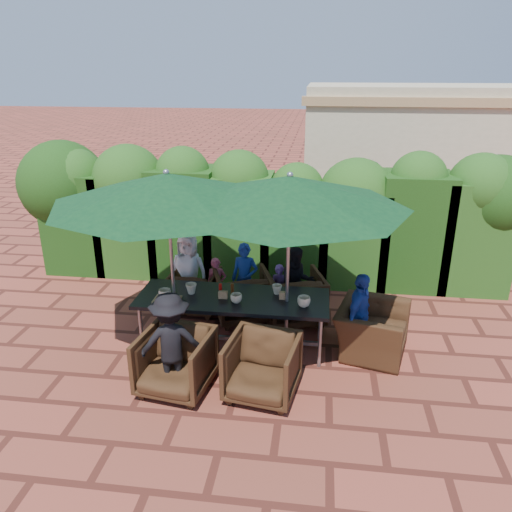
# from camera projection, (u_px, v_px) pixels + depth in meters

# --- Properties ---
(ground) EXTENTS (80.00, 80.00, 0.00)m
(ground) POSITION_uv_depth(u_px,v_px,m) (249.00, 340.00, 7.06)
(ground) COLOR brown
(ground) RESTS_ON ground
(dining_table) EXTENTS (2.56, 0.90, 0.75)m
(dining_table) POSITION_uv_depth(u_px,v_px,m) (233.00, 302.00, 6.68)
(dining_table) COLOR black
(dining_table) RESTS_ON ground
(umbrella_left) EXTENTS (2.98, 2.98, 2.46)m
(umbrella_left) POSITION_uv_depth(u_px,v_px,m) (167.00, 189.00, 6.17)
(umbrella_left) COLOR gray
(umbrella_left) RESTS_ON ground
(umbrella_right) EXTENTS (2.98, 2.98, 2.46)m
(umbrella_right) POSITION_uv_depth(u_px,v_px,m) (290.00, 192.00, 6.02)
(umbrella_right) COLOR gray
(umbrella_right) RESTS_ON ground
(chair_far_left) EXTENTS (0.76, 0.71, 0.74)m
(chair_far_left) POSITION_uv_depth(u_px,v_px,m) (195.00, 289.00, 7.82)
(chair_far_left) COLOR black
(chair_far_left) RESTS_ON ground
(chair_far_mid) EXTENTS (1.02, 0.98, 0.83)m
(chair_far_mid) POSITION_uv_depth(u_px,v_px,m) (243.00, 293.00, 7.55)
(chair_far_mid) COLOR black
(chair_far_mid) RESTS_ON ground
(chair_far_right) EXTENTS (1.02, 0.99, 0.85)m
(chair_far_right) POSITION_uv_depth(u_px,v_px,m) (294.00, 295.00, 7.46)
(chair_far_right) COLOR black
(chair_far_right) RESTS_ON ground
(chair_near_left) EXTENTS (0.90, 0.86, 0.82)m
(chair_near_left) POSITION_uv_depth(u_px,v_px,m) (175.00, 359.00, 5.87)
(chair_near_left) COLOR black
(chair_near_left) RESTS_ON ground
(chair_near_right) EXTENTS (0.90, 0.85, 0.81)m
(chair_near_right) POSITION_uv_depth(u_px,v_px,m) (262.00, 365.00, 5.77)
(chair_near_right) COLOR black
(chair_near_right) RESTS_ON ground
(chair_end_right) EXTENTS (0.88, 1.14, 0.88)m
(chair_end_right) POSITION_uv_depth(u_px,v_px,m) (372.00, 322.00, 6.65)
(chair_end_right) COLOR black
(chair_end_right) RESTS_ON ground
(adult_far_left) EXTENTS (0.66, 0.44, 1.27)m
(adult_far_left) POSITION_uv_depth(u_px,v_px,m) (189.00, 272.00, 7.75)
(adult_far_left) COLOR white
(adult_far_left) RESTS_ON ground
(adult_far_mid) EXTENTS (0.43, 0.36, 1.14)m
(adult_far_mid) POSITION_uv_depth(u_px,v_px,m) (245.00, 279.00, 7.66)
(adult_far_mid) COLOR #1B3995
(adult_far_mid) RESTS_ON ground
(adult_far_right) EXTENTS (0.62, 0.47, 1.14)m
(adult_far_right) POSITION_uv_depth(u_px,v_px,m) (297.00, 284.00, 7.50)
(adult_far_right) COLOR black
(adult_far_right) RESTS_ON ground
(adult_near_left) EXTENTS (0.87, 0.60, 1.25)m
(adult_near_left) POSITION_uv_depth(u_px,v_px,m) (171.00, 343.00, 5.80)
(adult_near_left) COLOR black
(adult_near_left) RESTS_ON ground
(adult_end_right) EXTENTS (0.58, 0.76, 1.16)m
(adult_end_right) POSITION_uv_depth(u_px,v_px,m) (359.00, 315.00, 6.54)
(adult_end_right) COLOR #1B3995
(adult_end_right) RESTS_ON ground
(child_left) EXTENTS (0.35, 0.30, 0.86)m
(child_left) POSITION_uv_depth(u_px,v_px,m) (217.00, 285.00, 7.81)
(child_left) COLOR #DB4D69
(child_left) RESTS_ON ground
(child_right) EXTENTS (0.31, 0.25, 0.84)m
(child_right) POSITION_uv_depth(u_px,v_px,m) (279.00, 291.00, 7.62)
(child_right) COLOR #834EA9
(child_right) RESTS_ON ground
(pedestrian_a) EXTENTS (1.87, 1.01, 1.90)m
(pedestrian_a) POSITION_uv_depth(u_px,v_px,m) (366.00, 205.00, 10.29)
(pedestrian_a) COLOR #227F36
(pedestrian_a) RESTS_ON ground
(pedestrian_b) EXTENTS (0.94, 0.66, 1.82)m
(pedestrian_b) POSITION_uv_depth(u_px,v_px,m) (403.00, 204.00, 10.47)
(pedestrian_b) COLOR #DB4D69
(pedestrian_b) RESTS_ON ground
(pedestrian_c) EXTENTS (1.19, 0.75, 1.73)m
(pedestrian_c) POSITION_uv_depth(u_px,v_px,m) (427.00, 208.00, 10.40)
(pedestrian_c) COLOR gray
(pedestrian_c) RESTS_ON ground
(cup_a) EXTENTS (0.17, 0.17, 0.13)m
(cup_a) POSITION_uv_depth(u_px,v_px,m) (165.00, 294.00, 6.59)
(cup_a) COLOR beige
(cup_a) RESTS_ON dining_table
(cup_b) EXTENTS (0.15, 0.15, 0.14)m
(cup_b) POSITION_uv_depth(u_px,v_px,m) (191.00, 289.00, 6.74)
(cup_b) COLOR beige
(cup_b) RESTS_ON dining_table
(cup_c) EXTENTS (0.15, 0.15, 0.12)m
(cup_c) POSITION_uv_depth(u_px,v_px,m) (236.00, 298.00, 6.49)
(cup_c) COLOR beige
(cup_c) RESTS_ON dining_table
(cup_d) EXTENTS (0.14, 0.14, 0.13)m
(cup_d) POSITION_uv_depth(u_px,v_px,m) (277.00, 289.00, 6.74)
(cup_d) COLOR beige
(cup_d) RESTS_ON dining_table
(cup_e) EXTENTS (0.17, 0.17, 0.13)m
(cup_e) POSITION_uv_depth(u_px,v_px,m) (304.00, 302.00, 6.38)
(cup_e) COLOR beige
(cup_e) RESTS_ON dining_table
(ketchup_bottle) EXTENTS (0.04, 0.04, 0.17)m
(ketchup_bottle) POSITION_uv_depth(u_px,v_px,m) (220.00, 289.00, 6.68)
(ketchup_bottle) COLOR #B20C0A
(ketchup_bottle) RESTS_ON dining_table
(sauce_bottle) EXTENTS (0.04, 0.04, 0.17)m
(sauce_bottle) POSITION_uv_depth(u_px,v_px,m) (232.00, 289.00, 6.69)
(sauce_bottle) COLOR #4C230C
(sauce_bottle) RESTS_ON dining_table
(serving_tray) EXTENTS (0.35, 0.25, 0.02)m
(serving_tray) POSITION_uv_depth(u_px,v_px,m) (167.00, 299.00, 6.57)
(serving_tray) COLOR #9B774B
(serving_tray) RESTS_ON dining_table
(number_block_left) EXTENTS (0.12, 0.06, 0.10)m
(number_block_left) POSITION_uv_depth(u_px,v_px,m) (223.00, 295.00, 6.61)
(number_block_left) COLOR tan
(number_block_left) RESTS_ON dining_table
(number_block_right) EXTENTS (0.12, 0.06, 0.10)m
(number_block_right) POSITION_uv_depth(u_px,v_px,m) (284.00, 296.00, 6.58)
(number_block_right) COLOR tan
(number_block_right) RESTS_ON dining_table
(hedge_wall) EXTENTS (9.10, 1.60, 2.40)m
(hedge_wall) POSITION_uv_depth(u_px,v_px,m) (257.00, 207.00, 8.76)
(hedge_wall) COLOR #1B380F
(hedge_wall) RESTS_ON ground
(building) EXTENTS (6.20, 3.08, 3.20)m
(building) POSITION_uv_depth(u_px,v_px,m) (426.00, 152.00, 12.54)
(building) COLOR beige
(building) RESTS_ON ground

